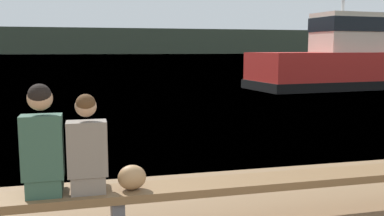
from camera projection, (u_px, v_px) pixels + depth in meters
water_surface at (86, 55)px, 121.37m from camera, size 240.00×240.00×0.00m
far_shoreline at (85, 41)px, 155.87m from camera, size 600.00×12.00×9.29m
bench_main at (117, 197)px, 4.16m from camera, size 8.05×0.42×0.46m
person_left at (42, 145)px, 3.93m from camera, size 0.37×0.43×1.05m
person_right at (87, 150)px, 4.04m from camera, size 0.37×0.42×0.95m
shopping_bag at (132, 177)px, 4.14m from camera, size 0.27×0.21×0.24m
tugboat_red at (339, 65)px, 19.94m from camera, size 8.63×4.01×5.93m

